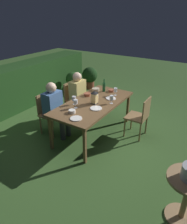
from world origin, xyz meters
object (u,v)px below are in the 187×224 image
at_px(wine_glass_d, 74,99).
at_px(potted_plant_corner, 90,76).
at_px(wine_glass_a, 115,90).
at_px(bowl_olives, 87,94).
at_px(chair_side_right_b, 74,98).
at_px(bowl_dip, 72,111).
at_px(bowl_salad, 111,91).
at_px(potted_plant_by_hedge, 73,81).
at_px(person_in_blue, 55,107).
at_px(chair_side_right_a, 49,112).
at_px(chair_side_left_b, 140,116).
at_px(plate_c, 96,108).
at_px(wine_glass_b, 76,102).
at_px(green_bottle_on_table, 104,87).
at_px(bowl_bread, 96,89).
at_px(plate_a, 76,118).
at_px(wine_glass_c, 111,98).
at_px(plate_b, 111,98).
at_px(lantern_centerpiece, 95,96).
at_px(dining_table, 94,105).
at_px(person_in_mustard, 80,94).

distance_m(wine_glass_d, potted_plant_corner, 3.03).
bearing_deg(wine_glass_a, bowl_olives, 124.55).
xyz_separation_m(chair_side_right_b, bowl_dip, (-1.04, -0.78, 0.29)).
bearing_deg(wine_glass_d, bowl_salad, -15.89).
distance_m(potted_plant_by_hedge, potted_plant_corner, 0.74).
bearing_deg(person_in_blue, chair_side_right_a, 90.00).
height_order(chair_side_left_b, wine_glass_d, wine_glass_d).
xyz_separation_m(chair_side_right_a, bowl_olives, (0.65, -0.55, 0.29)).
height_order(chair_side_right_a, plate_c, chair_side_right_a).
xyz_separation_m(wine_glass_b, potted_plant_corner, (2.78, 1.52, -0.44)).
relative_size(chair_side_right_b, green_bottle_on_table, 3.00).
height_order(chair_side_left_b, bowl_bread, chair_side_left_b).
xyz_separation_m(bowl_bread, potted_plant_corner, (1.78, 1.34, -0.36)).
bearing_deg(wine_glass_d, plate_a, -139.97).
xyz_separation_m(wine_glass_a, wine_glass_c, (-0.43, -0.13, 0.00)).
bearing_deg(chair_side_right_b, bowl_salad, -71.96).
relative_size(wine_glass_c, bowl_olives, 1.14).
relative_size(plate_b, potted_plant_corner, 0.29).
relative_size(wine_glass_b, bowl_salad, 1.30).
relative_size(chair_side_right_a, plate_b, 4.10).
relative_size(chair_side_left_b, bowl_bread, 5.13).
xyz_separation_m(person_in_blue, bowl_dip, (-0.18, -0.58, 0.14)).
relative_size(lantern_centerpiece, bowl_bread, 1.56).
height_order(wine_glass_b, plate_a, wine_glass_b).
distance_m(plate_c, potted_plant_by_hedge, 2.76).
xyz_separation_m(lantern_centerpiece, wine_glass_d, (-0.25, 0.31, -0.03)).
xyz_separation_m(chair_side_right_b, potted_plant_by_hedge, (1.21, 0.95, -0.06)).
height_order(chair_side_right_b, wine_glass_c, wine_glass_c).
distance_m(lantern_centerpiece, wine_glass_d, 0.40).
distance_m(chair_side_right_b, bowl_olives, 0.66).
distance_m(chair_side_right_a, potted_plant_by_hedge, 2.28).
bearing_deg(chair_side_right_b, plate_c, -122.21).
relative_size(wine_glass_d, potted_plant_by_hedge, 0.24).
xyz_separation_m(chair_side_right_a, bowl_salad, (1.14, -0.87, 0.28)).
bearing_deg(plate_a, potted_plant_by_hedge, 38.79).
height_order(chair_side_right_b, bowl_salad, chair_side_right_b).
distance_m(dining_table, wine_glass_c, 0.40).
bearing_deg(wine_glass_a, bowl_dip, 167.09).
height_order(bowl_bread, bowl_salad, bowl_bread).
xyz_separation_m(dining_table, potted_plant_corner, (2.37, 1.65, -0.27)).
bearing_deg(chair_side_right_a, green_bottle_on_table, -33.74).
distance_m(person_in_blue, plate_b, 1.17).
distance_m(green_bottle_on_table, wine_glass_a, 0.34).
xyz_separation_m(green_bottle_on_table, wine_glass_a, (-0.08, -0.33, 0.01)).
bearing_deg(dining_table, wine_glass_b, 161.34).
distance_m(wine_glass_d, potted_plant_by_hedge, 2.51).
distance_m(bowl_bread, bowl_salad, 0.36).
xyz_separation_m(person_in_blue, wine_glass_a, (1.00, -0.85, 0.22)).
height_order(chair_side_right_b, lantern_centerpiece, lantern_centerpiece).
height_order(dining_table, person_in_mustard, person_in_mustard).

